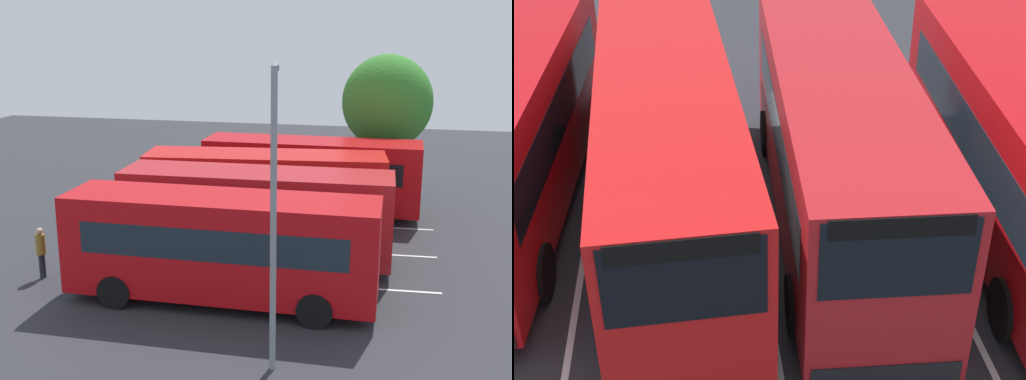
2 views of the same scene
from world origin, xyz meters
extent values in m
plane|color=#2B2B30|center=(0.00, 0.00, 0.00)|extent=(63.44, 63.44, 0.00)
cube|color=black|center=(-0.69, -3.83, 2.28)|extent=(8.17, 0.16, 0.99)
cylinder|color=black|center=(2.43, -3.89, 0.53)|extent=(1.07, 0.29, 1.06)
cylinder|color=black|center=(-3.80, -3.83, 0.53)|extent=(1.07, 0.29, 1.06)
cube|color=red|center=(0.77, -1.60, 1.91)|extent=(9.94, 3.50, 3.08)
cube|color=black|center=(5.56, -1.09, 2.74)|extent=(0.35, 2.19, 1.30)
cube|color=black|center=(0.64, -0.39, 2.28)|extent=(8.13, 0.94, 0.99)
cube|color=black|center=(0.90, -2.80, 2.28)|extent=(8.13, 0.94, 0.99)
cube|color=black|center=(5.58, -1.08, 3.28)|extent=(0.31, 1.99, 0.32)
cylinder|color=black|center=(3.74, -0.09, 0.53)|extent=(1.09, 0.39, 1.06)
cylinder|color=black|center=(3.99, -2.44, 0.53)|extent=(1.09, 0.39, 1.06)
cylinder|color=black|center=(-2.45, -0.75, 0.53)|extent=(1.09, 0.39, 1.06)
cylinder|color=black|center=(-2.20, -3.10, 0.53)|extent=(1.09, 0.39, 1.06)
cube|color=#AD191E|center=(0.41, 1.69, 1.91)|extent=(9.78, 2.70, 3.08)
cube|color=black|center=(5.23, 1.80, 2.74)|extent=(0.17, 2.19, 1.30)
cube|color=black|center=(0.38, 2.90, 2.28)|extent=(8.17, 0.26, 0.99)
cube|color=black|center=(0.44, 0.48, 2.28)|extent=(8.17, 0.26, 0.99)
cube|color=black|center=(5.25, 1.80, 3.28)|extent=(0.14, 1.99, 0.32)
cube|color=black|center=(5.26, 1.80, 0.59)|extent=(0.15, 2.29, 0.36)
cylinder|color=black|center=(3.50, 2.94, 0.53)|extent=(1.07, 0.30, 1.06)
cylinder|color=black|center=(3.55, 0.58, 0.53)|extent=(1.07, 0.30, 1.06)
cylinder|color=black|center=(-2.73, 2.80, 0.53)|extent=(1.07, 0.30, 1.06)
cylinder|color=black|center=(-2.67, 0.44, 0.53)|extent=(1.07, 0.30, 1.06)
cube|color=#19232D|center=(0.74, 4.07, 2.28)|extent=(8.17, 0.09, 0.99)
cylinder|color=black|center=(3.86, 4.09, 0.53)|extent=(1.06, 0.28, 1.06)
cylinder|color=black|center=(-2.37, 6.47, 0.53)|extent=(1.06, 0.28, 1.06)
cylinder|color=black|center=(-2.37, 4.10, 0.53)|extent=(1.06, 0.28, 1.06)
cube|color=silver|center=(0.00, -3.44, 0.00)|extent=(12.31, 0.78, 0.01)
cube|color=silver|center=(0.00, 0.00, 0.00)|extent=(12.31, 0.78, 0.01)
cube|color=silver|center=(0.00, 3.44, 0.00)|extent=(12.31, 0.78, 0.01)
camera|label=1|loc=(-4.45, 23.69, 8.61)|focal=45.52mm
camera|label=2|loc=(13.49, -0.41, 9.07)|focal=54.00mm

